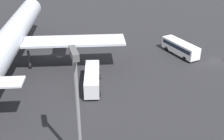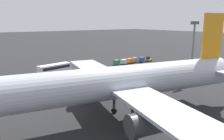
# 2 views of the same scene
# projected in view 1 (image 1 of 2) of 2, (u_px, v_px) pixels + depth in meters

# --- Properties ---
(ground_plane) EXTENTS (600.00, 600.00, 0.00)m
(ground_plane) POSITION_uv_depth(u_px,v_px,m) (215.00, 62.00, 63.87)
(ground_plane) COLOR #232326
(airplane) EXTENTS (54.86, 47.74, 17.54)m
(airplane) POSITION_uv_depth(u_px,v_px,m) (12.00, 37.00, 59.19)
(airplane) COLOR #B2B7C1
(airplane) RESTS_ON ground
(shuttle_bus_near) EXTENTS (10.85, 4.94, 3.15)m
(shuttle_bus_near) POSITION_uv_depth(u_px,v_px,m) (180.00, 47.00, 66.61)
(shuttle_bus_near) COLOR white
(shuttle_bus_near) RESTS_ON ground
(shuttle_bus_far) EXTENTS (10.60, 5.12, 3.33)m
(shuttle_bus_far) POSITION_uv_depth(u_px,v_px,m) (92.00, 78.00, 52.93)
(shuttle_bus_far) COLOR silver
(shuttle_bus_far) RESTS_ON ground
(light_pole) EXTENTS (2.80, 0.70, 16.10)m
(light_pole) POSITION_uv_depth(u_px,v_px,m) (77.00, 99.00, 31.92)
(light_pole) COLOR slate
(light_pole) RESTS_ON ground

